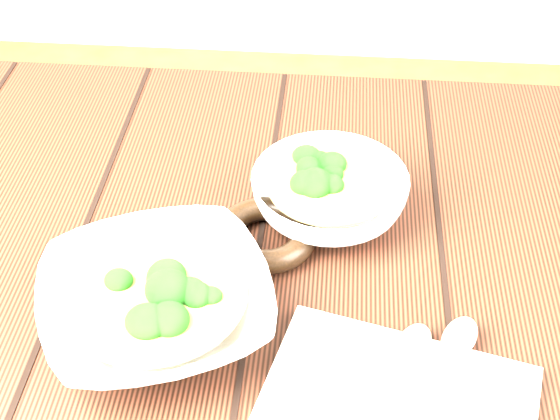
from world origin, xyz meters
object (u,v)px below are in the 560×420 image
(soup_bowl_back, at_px, (329,194))
(trivet, at_px, (266,235))
(table, at_px, (275,345))
(soup_bowl_front, at_px, (157,302))

(soup_bowl_back, xyz_separation_m, trivet, (-0.07, -0.06, -0.02))
(trivet, bearing_deg, table, -73.07)
(soup_bowl_back, bearing_deg, trivet, -140.60)
(table, height_order, soup_bowl_back, soup_bowl_back)
(soup_bowl_front, bearing_deg, soup_bowl_back, 47.55)
(table, distance_m, trivet, 0.14)
(table, relative_size, soup_bowl_back, 6.39)
(soup_bowl_front, relative_size, trivet, 2.56)
(table, bearing_deg, soup_bowl_back, 61.66)
(table, height_order, trivet, trivet)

